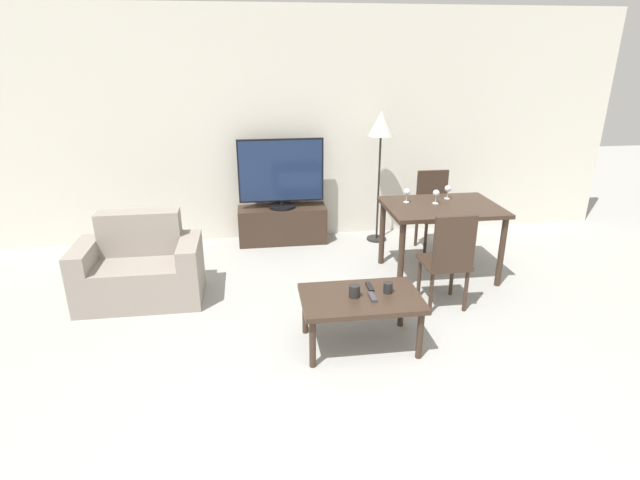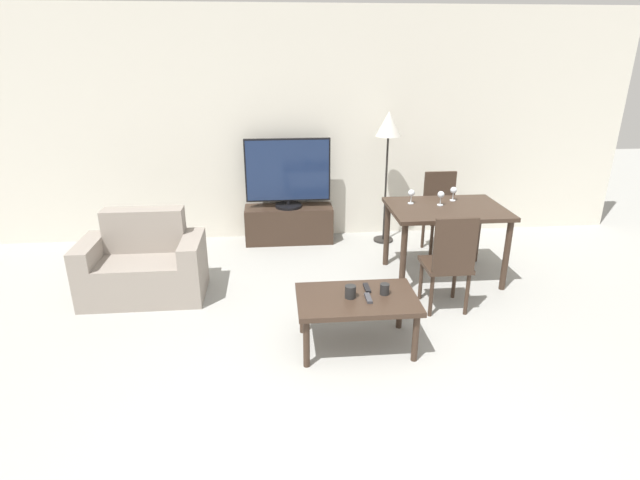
{
  "view_description": "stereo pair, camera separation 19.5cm",
  "coord_description": "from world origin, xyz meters",
  "px_view_note": "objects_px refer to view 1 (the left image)",
  "views": [
    {
      "loc": [
        -0.58,
        -2.14,
        2.22
      ],
      "look_at": [
        -0.0,
        1.92,
        0.65
      ],
      "focal_mm": 28.0,
      "sensor_mm": 36.0,
      "label": 1
    },
    {
      "loc": [
        -0.39,
        -2.16,
        2.22
      ],
      "look_at": [
        -0.0,
        1.92,
        0.65
      ],
      "focal_mm": 28.0,
      "sensor_mm": 36.0,
      "label": 2
    }
  ],
  "objects_px": {
    "tv": "(281,174)",
    "wine_glass_right": "(436,194)",
    "cup_colored_far": "(354,291)",
    "wine_glass_left": "(448,189)",
    "dining_table": "(441,215)",
    "dining_chair_far": "(434,207)",
    "wine_glass_center": "(407,193)",
    "armchair": "(140,270)",
    "cup_white_near": "(388,288)",
    "floor_lamp": "(381,131)",
    "remote_primary": "(370,287)",
    "dining_chair_near": "(448,257)",
    "remote_secondary": "(372,297)",
    "tv_stand": "(282,225)",
    "coffee_table": "(361,302)"
  },
  "relations": [
    {
      "from": "tv_stand",
      "to": "wine_glass_right",
      "type": "xyz_separation_m",
      "value": [
        1.49,
        -1.11,
        0.64
      ]
    },
    {
      "from": "cup_colored_far",
      "to": "wine_glass_left",
      "type": "bearing_deg",
      "value": 48.18
    },
    {
      "from": "tv",
      "to": "dining_chair_far",
      "type": "bearing_deg",
      "value": -14.16
    },
    {
      "from": "armchair",
      "to": "cup_white_near",
      "type": "distance_m",
      "value": 2.34
    },
    {
      "from": "wine_glass_center",
      "to": "cup_white_near",
      "type": "bearing_deg",
      "value": -112.22
    },
    {
      "from": "wine_glass_left",
      "to": "tv_stand",
      "type": "bearing_deg",
      "value": 150.2
    },
    {
      "from": "dining_table",
      "to": "wine_glass_left",
      "type": "xyz_separation_m",
      "value": [
        0.13,
        0.21,
        0.2
      ]
    },
    {
      "from": "armchair",
      "to": "wine_glass_right",
      "type": "height_order",
      "value": "wine_glass_right"
    },
    {
      "from": "floor_lamp",
      "to": "cup_white_near",
      "type": "relative_size",
      "value": 17.95
    },
    {
      "from": "coffee_table",
      "to": "cup_colored_far",
      "type": "bearing_deg",
      "value": -176.27
    },
    {
      "from": "armchair",
      "to": "cup_white_near",
      "type": "relative_size",
      "value": 12.74
    },
    {
      "from": "dining_table",
      "to": "wine_glass_center",
      "type": "height_order",
      "value": "wine_glass_center"
    },
    {
      "from": "armchair",
      "to": "dining_chair_far",
      "type": "xyz_separation_m",
      "value": [
        3.16,
        0.87,
        0.21
      ]
    },
    {
      "from": "cup_colored_far",
      "to": "dining_chair_far",
      "type": "bearing_deg",
      "value": 55.35
    },
    {
      "from": "cup_colored_far",
      "to": "dining_table",
      "type": "bearing_deg",
      "value": 46.78
    },
    {
      "from": "dining_chair_near",
      "to": "remote_secondary",
      "type": "height_order",
      "value": "dining_chair_near"
    },
    {
      "from": "cup_white_near",
      "to": "wine_glass_right",
      "type": "xyz_separation_m",
      "value": [
        0.82,
        1.25,
        0.38
      ]
    },
    {
      "from": "dining_table",
      "to": "cup_colored_far",
      "type": "distance_m",
      "value": 1.68
    },
    {
      "from": "dining_chair_far",
      "to": "remote_secondary",
      "type": "relative_size",
      "value": 6.11
    },
    {
      "from": "dining_table",
      "to": "remote_primary",
      "type": "relative_size",
      "value": 7.58
    },
    {
      "from": "dining_chair_far",
      "to": "wine_glass_left",
      "type": "distance_m",
      "value": 0.63
    },
    {
      "from": "tv_stand",
      "to": "cup_colored_far",
      "type": "bearing_deg",
      "value": -80.67
    },
    {
      "from": "floor_lamp",
      "to": "remote_secondary",
      "type": "bearing_deg",
      "value": -105.22
    },
    {
      "from": "wine_glass_right",
      "to": "wine_glass_center",
      "type": "bearing_deg",
      "value": 162.76
    },
    {
      "from": "tv",
      "to": "dining_chair_near",
      "type": "distance_m",
      "value": 2.35
    },
    {
      "from": "dining_table",
      "to": "wine_glass_left",
      "type": "bearing_deg",
      "value": 57.62
    },
    {
      "from": "dining_chair_far",
      "to": "floor_lamp",
      "type": "relative_size",
      "value": 0.58
    },
    {
      "from": "remote_primary",
      "to": "wine_glass_center",
      "type": "bearing_deg",
      "value": 61.68
    },
    {
      "from": "remote_secondary",
      "to": "dining_chair_far",
      "type": "bearing_deg",
      "value": 58.61
    },
    {
      "from": "tv",
      "to": "floor_lamp",
      "type": "distance_m",
      "value": 1.26
    },
    {
      "from": "coffee_table",
      "to": "remote_secondary",
      "type": "distance_m",
      "value": 0.11
    },
    {
      "from": "armchair",
      "to": "wine_glass_left",
      "type": "height_order",
      "value": "wine_glass_left"
    },
    {
      "from": "tv",
      "to": "remote_primary",
      "type": "height_order",
      "value": "tv"
    },
    {
      "from": "dining_table",
      "to": "tv_stand",
      "type": "bearing_deg",
      "value": 142.82
    },
    {
      "from": "dining_chair_near",
      "to": "dining_chair_far",
      "type": "height_order",
      "value": "same"
    },
    {
      "from": "tv",
      "to": "dining_chair_near",
      "type": "relative_size",
      "value": 1.09
    },
    {
      "from": "tv_stand",
      "to": "remote_secondary",
      "type": "height_order",
      "value": "remote_secondary"
    },
    {
      "from": "floor_lamp",
      "to": "remote_primary",
      "type": "bearing_deg",
      "value": -105.87
    },
    {
      "from": "cup_colored_far",
      "to": "armchair",
      "type": "bearing_deg",
      "value": 149.35
    },
    {
      "from": "remote_secondary",
      "to": "floor_lamp",
      "type": "bearing_deg",
      "value": 74.78
    },
    {
      "from": "dining_chair_far",
      "to": "tv_stand",
      "type": "bearing_deg",
      "value": 165.76
    },
    {
      "from": "tv",
      "to": "floor_lamp",
      "type": "relative_size",
      "value": 0.64
    },
    {
      "from": "dining_table",
      "to": "remote_primary",
      "type": "distance_m",
      "value": 1.49
    },
    {
      "from": "tv",
      "to": "dining_table",
      "type": "distance_m",
      "value": 1.94
    },
    {
      "from": "coffee_table",
      "to": "cup_colored_far",
      "type": "height_order",
      "value": "cup_colored_far"
    },
    {
      "from": "dining_chair_near",
      "to": "tv",
      "type": "bearing_deg",
      "value": 125.33
    },
    {
      "from": "remote_primary",
      "to": "cup_white_near",
      "type": "relative_size",
      "value": 1.71
    },
    {
      "from": "tv",
      "to": "wine_glass_right",
      "type": "relative_size",
      "value": 6.87
    },
    {
      "from": "tv_stand",
      "to": "remote_primary",
      "type": "xyz_separation_m",
      "value": [
        0.55,
        -2.26,
        0.22
      ]
    },
    {
      "from": "armchair",
      "to": "floor_lamp",
      "type": "bearing_deg",
      "value": 25.35
    }
  ]
}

